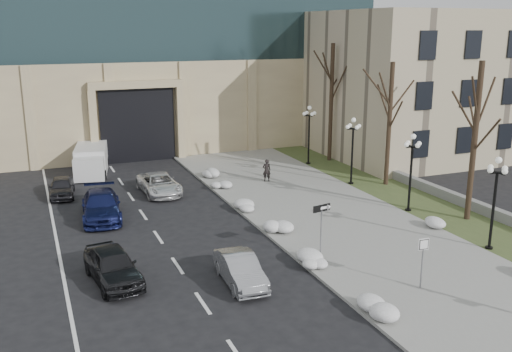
{
  "coord_description": "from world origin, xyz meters",
  "views": [
    {
      "loc": [
        -12.39,
        -14.08,
        10.76
      ],
      "look_at": [
        -1.95,
        11.49,
        3.5
      ],
      "focal_mm": 40.0,
      "sensor_mm": 36.0,
      "label": 1
    }
  ],
  "objects_px": {
    "car_b": "(240,270)",
    "car_e": "(62,187)",
    "car_a": "(113,266)",
    "box_truck": "(91,160)",
    "keep_sign": "(423,253)",
    "lamppost_d": "(309,127)",
    "one_way_sign": "(325,214)",
    "car_c": "(101,206)",
    "pedestrian": "(267,170)",
    "lamppost_a": "(495,191)",
    "lamppost_b": "(412,162)",
    "car_d": "(159,184)",
    "lamppost_c": "(353,142)"
  },
  "relations": [
    {
      "from": "box_truck",
      "to": "lamppost_c",
      "type": "xyz_separation_m",
      "value": [
        16.38,
        -10.43,
        2.1
      ]
    },
    {
      "from": "car_e",
      "to": "pedestrian",
      "type": "relative_size",
      "value": 2.35
    },
    {
      "from": "car_d",
      "to": "lamppost_d",
      "type": "bearing_deg",
      "value": 12.93
    },
    {
      "from": "keep_sign",
      "to": "lamppost_c",
      "type": "bearing_deg",
      "value": 72.56
    },
    {
      "from": "one_way_sign",
      "to": "keep_sign",
      "type": "distance_m",
      "value": 5.0
    },
    {
      "from": "car_a",
      "to": "box_truck",
      "type": "xyz_separation_m",
      "value": [
        1.42,
        20.05,
        0.22
      ]
    },
    {
      "from": "box_truck",
      "to": "one_way_sign",
      "type": "xyz_separation_m",
      "value": [
        8.21,
        -21.31,
        1.3
      ]
    },
    {
      "from": "car_e",
      "to": "lamppost_a",
      "type": "bearing_deg",
      "value": -37.24
    },
    {
      "from": "lamppost_a",
      "to": "lamppost_b",
      "type": "relative_size",
      "value": 1.0
    },
    {
      "from": "car_c",
      "to": "box_truck",
      "type": "relative_size",
      "value": 0.79
    },
    {
      "from": "keep_sign",
      "to": "lamppost_c",
      "type": "xyz_separation_m",
      "value": [
        5.98,
        15.35,
        1.37
      ]
    },
    {
      "from": "one_way_sign",
      "to": "lamppost_c",
      "type": "relative_size",
      "value": 0.58
    },
    {
      "from": "car_c",
      "to": "box_truck",
      "type": "bearing_deg",
      "value": 91.83
    },
    {
      "from": "pedestrian",
      "to": "lamppost_a",
      "type": "xyz_separation_m",
      "value": [
        5.25,
        -15.75,
        2.15
      ]
    },
    {
      "from": "lamppost_a",
      "to": "car_a",
      "type": "bearing_deg",
      "value": 169.26
    },
    {
      "from": "lamppost_b",
      "to": "lamppost_c",
      "type": "bearing_deg",
      "value": 90.0
    },
    {
      "from": "car_e",
      "to": "lamppost_d",
      "type": "relative_size",
      "value": 0.79
    },
    {
      "from": "car_e",
      "to": "car_c",
      "type": "bearing_deg",
      "value": -65.97
    },
    {
      "from": "car_b",
      "to": "car_e",
      "type": "distance_m",
      "value": 17.73
    },
    {
      "from": "car_a",
      "to": "one_way_sign",
      "type": "relative_size",
      "value": 1.62
    },
    {
      "from": "car_a",
      "to": "car_d",
      "type": "distance_m",
      "value": 13.53
    },
    {
      "from": "car_b",
      "to": "one_way_sign",
      "type": "bearing_deg",
      "value": 14.55
    },
    {
      "from": "car_a",
      "to": "lamppost_a",
      "type": "bearing_deg",
      "value": -18.18
    },
    {
      "from": "car_a",
      "to": "lamppost_c",
      "type": "relative_size",
      "value": 0.94
    },
    {
      "from": "pedestrian",
      "to": "keep_sign",
      "type": "distance_m",
      "value": 18.13
    },
    {
      "from": "car_d",
      "to": "one_way_sign",
      "type": "xyz_separation_m",
      "value": [
        4.73,
        -13.87,
        1.61
      ]
    },
    {
      "from": "car_b",
      "to": "lamppost_a",
      "type": "xyz_separation_m",
      "value": [
        12.76,
        -1.13,
        2.42
      ]
    },
    {
      "from": "pedestrian",
      "to": "one_way_sign",
      "type": "height_order",
      "value": "one_way_sign"
    },
    {
      "from": "car_d",
      "to": "car_a",
      "type": "bearing_deg",
      "value": -113.57
    },
    {
      "from": "car_a",
      "to": "box_truck",
      "type": "height_order",
      "value": "box_truck"
    },
    {
      "from": "car_c",
      "to": "pedestrian",
      "type": "bearing_deg",
      "value": 21.96
    },
    {
      "from": "lamppost_a",
      "to": "lamppost_b",
      "type": "xyz_separation_m",
      "value": [
        0.0,
        6.5,
        0.0
      ]
    },
    {
      "from": "car_b",
      "to": "lamppost_d",
      "type": "relative_size",
      "value": 0.83
    },
    {
      "from": "pedestrian",
      "to": "box_truck",
      "type": "xyz_separation_m",
      "value": [
        -11.13,
        7.68,
        0.05
      ]
    },
    {
      "from": "car_e",
      "to": "keep_sign",
      "type": "height_order",
      "value": "keep_sign"
    },
    {
      "from": "car_e",
      "to": "box_truck",
      "type": "bearing_deg",
      "value": 71.86
    },
    {
      "from": "one_way_sign",
      "to": "lamppost_d",
      "type": "height_order",
      "value": "lamppost_d"
    },
    {
      "from": "car_a",
      "to": "lamppost_c",
      "type": "distance_m",
      "value": 20.37
    },
    {
      "from": "one_way_sign",
      "to": "keep_sign",
      "type": "xyz_separation_m",
      "value": [
        2.18,
        -4.46,
        -0.57
      ]
    },
    {
      "from": "car_e",
      "to": "one_way_sign",
      "type": "relative_size",
      "value": 1.36
    },
    {
      "from": "car_c",
      "to": "car_d",
      "type": "height_order",
      "value": "car_c"
    },
    {
      "from": "car_a",
      "to": "lamppost_c",
      "type": "xyz_separation_m",
      "value": [
        17.8,
        9.62,
        2.31
      ]
    },
    {
      "from": "car_a",
      "to": "car_b",
      "type": "xyz_separation_m",
      "value": [
        5.04,
        -2.25,
        -0.11
      ]
    },
    {
      "from": "car_d",
      "to": "lamppost_d",
      "type": "height_order",
      "value": "lamppost_d"
    },
    {
      "from": "pedestrian",
      "to": "lamppost_d",
      "type": "distance_m",
      "value": 6.8
    },
    {
      "from": "car_c",
      "to": "box_truck",
      "type": "distance_m",
      "value": 11.18
    },
    {
      "from": "car_d",
      "to": "lamppost_b",
      "type": "relative_size",
      "value": 1.0
    },
    {
      "from": "pedestrian",
      "to": "one_way_sign",
      "type": "distance_m",
      "value": 14.01
    },
    {
      "from": "pedestrian",
      "to": "lamppost_b",
      "type": "bearing_deg",
      "value": 133.55
    },
    {
      "from": "car_e",
      "to": "lamppost_a",
      "type": "xyz_separation_m",
      "value": [
        18.91,
        -17.76,
        2.43
      ]
    }
  ]
}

